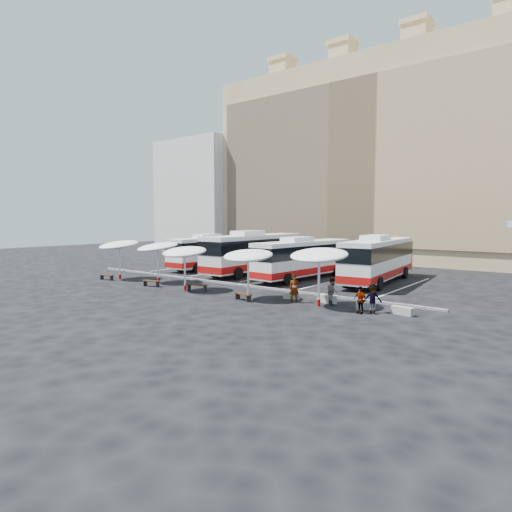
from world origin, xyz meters
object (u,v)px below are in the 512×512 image
Objects in this scene: sunshade_4 at (319,255)px; conc_bench_0 at (292,296)px; sunshade_3 at (248,256)px; passenger_3 at (372,298)px; sunshade_0 at (119,245)px; conc_bench_1 at (327,299)px; passenger_0 at (294,289)px; passenger_1 at (332,292)px; wood_bench_3 at (243,295)px; bus_2 at (304,257)px; bus_0 at (214,251)px; conc_bench_2 at (366,306)px; bus_1 at (255,251)px; passenger_2 at (360,300)px; sunshade_2 at (185,252)px; wood_bench_0 at (107,276)px; wood_bench_1 at (151,282)px; bus_3 at (379,258)px; sunshade_1 at (158,247)px; wood_bench_2 at (197,286)px; conc_bench_3 at (402,311)px.

sunshade_4 is 3.72× the size of conc_bench_0.
passenger_3 is at bearing 8.07° from sunshade_3.
conc_bench_1 is (19.83, 1.71, -2.77)m from sunshade_0.
passenger_0 reaches higher than passenger_1.
wood_bench_3 is 5.80m from passenger_1.
bus_2 reaches higher than sunshade_0.
passenger_3 is (3.41, -0.92, 0.57)m from conc_bench_1.
bus_0 is at bearing 102.89° from passenger_0.
conc_bench_2 is (2.70, 0.83, -2.92)m from sunshade_4.
sunshade_3 is at bearing -55.30° from bus_1.
passenger_2 is (2.43, -1.30, -0.05)m from passenger_1.
sunshade_0 is 3.38× the size of conc_bench_0.
bus_0 reaches higher than passenger_0.
sunshade_2 is 9.84m from wood_bench_0.
passenger_1 reaches higher than wood_bench_1.
wood_bench_1 is at bearing 51.38° from passenger_1.
bus_3 is at bearing 6.88° from bus_1.
conc_bench_2 is (9.77, -8.90, -1.71)m from bus_2.
conc_bench_0 is at bearing 160.17° from sunshade_4.
sunshade_3 is (-3.84, -12.69, 0.85)m from bus_3.
wood_bench_3 reaches higher than wood_bench_0.
conc_bench_0 is 1.40m from passenger_0.
wood_bench_1 is at bearing -179.78° from wood_bench_3.
passenger_1 is at bearing 2.43° from sunshade_1.
wood_bench_2 reaches higher than conc_bench_3.
bus_1 is 14.98m from passenger_0.
bus_1 reaches higher than sunshade_0.
conc_bench_3 reaches higher than wood_bench_0.
bus_2 is 6.41m from bus_3.
bus_3 is at bearing 94.85° from sunshade_4.
bus_1 is at bearing 57.69° from wood_bench_0.
passenger_1 reaches higher than conc_bench_1.
bus_3 is 3.17× the size of sunshade_3.
wood_bench_3 is at bearing -132.50° from conc_bench_0.
sunshade_2 is at bearing -132.57° from bus_3.
passenger_1 reaches higher than wood_bench_2.
bus_0 is 10.56× the size of conc_bench_2.
conc_bench_1 is (10.68, 2.31, -2.63)m from sunshade_2.
sunshade_2 is 2.27× the size of wood_bench_2.
passenger_1 is at bearing 24.28° from wood_bench_3.
bus_2 is at bearing 40.74° from wood_bench_0.
conc_bench_1 is 0.81× the size of passenger_1.
bus_1 is 3.38× the size of sunshade_2.
wood_bench_2 is (-4.91, 0.04, -2.51)m from sunshade_3.
passenger_2 is (5.48, -1.34, 0.57)m from conc_bench_0.
sunshade_1 is 13.21m from conc_bench_0.
passenger_1 reaches higher than wood_bench_3.
bus_3 reaches higher than sunshade_2.
sunshade_0 is at bearing -175.08° from conc_bench_1.
passenger_0 is (12.43, 1.54, 0.54)m from wood_bench_1.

